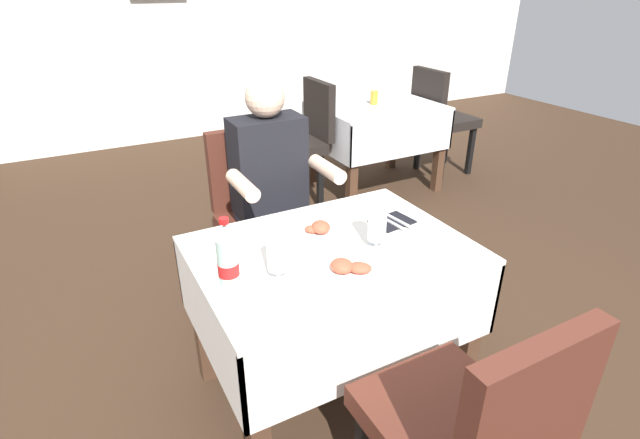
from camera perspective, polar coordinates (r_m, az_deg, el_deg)
The scene contains 16 objects.
ground_plane at distance 2.26m, azimuth 4.61°, elevation -21.36°, with size 11.00×11.00×0.00m, color #382619.
back_wall at distance 5.68m, azimuth -21.18°, elevation 22.53°, with size 11.00×0.12×2.86m, color silver.
main_dining_table at distance 1.99m, azimuth 1.37°, elevation -7.79°, with size 1.06×0.78×0.73m.
chair_far_diner_seat at distance 2.61m, azimuth -7.11°, elevation 0.92°, with size 0.44×0.50×0.97m.
chair_near_camera_side at distance 1.53m, azimuth 17.10°, elevation -22.04°, with size 0.44×0.50×0.97m.
seated_diner_far at distance 2.46m, azimuth -5.54°, elevation 3.43°, with size 0.50×0.46×1.26m.
plate_near_camera at distance 1.73m, azimuth 4.06°, elevation -5.95°, with size 0.25×0.25×0.06m.
plate_far_diner at distance 1.98m, azimuth -0.57°, elevation -1.43°, with size 0.23×0.23×0.06m.
beer_glass_left at distance 1.67m, azimuth -5.01°, elevation -3.69°, with size 0.07×0.07×0.20m.
beer_glass_middle at distance 1.87m, azimuth 6.73°, elevation -0.29°, with size 0.07×0.07×0.20m.
cola_bottle_primary at distance 1.61m, azimuth -10.77°, elevation -4.78°, with size 0.07×0.07×0.28m.
napkin_cutlery_set at distance 2.11m, azimuth 8.45°, elevation -0.21°, with size 0.18×0.19×0.01m.
background_dining_table at distance 4.20m, azimuth 6.55°, elevation 10.85°, with size 0.99×0.79×0.73m.
background_chair_left at distance 3.86m, azimuth -2.23°, elevation 9.68°, with size 0.50×0.44×0.97m.
background_chair_right at distance 4.62m, azimuth 13.93°, elevation 11.81°, with size 0.50×0.44×0.97m.
background_table_tumbler at distance 4.15m, azimuth 6.37°, elevation 14.01°, with size 0.06×0.06×0.11m, color #C68928.
Camera 1 is at (-0.86, -1.25, 1.68)m, focal length 27.28 mm.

